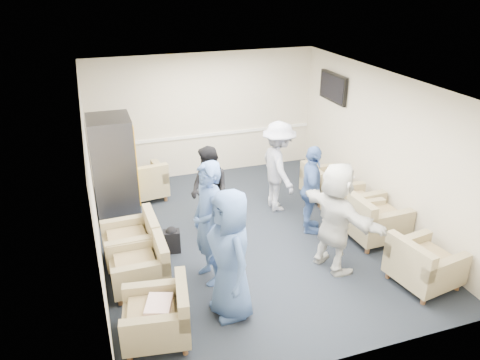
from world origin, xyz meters
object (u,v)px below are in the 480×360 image
object	(u,v)px
armchair_right_far	(323,184)
person_back_left	(209,190)
person_mid_left	(209,224)
armchair_left_near	(160,317)
vending_machine	(114,167)
armchair_corner	(144,183)
armchair_right_near	(422,266)
armchair_right_midfar	(348,207)
person_front_right	(336,217)
person_back_right	(278,167)
armchair_right_midnear	(372,220)
person_front_left	(230,255)
person_mid_right	(311,190)
armchair_left_far	(135,242)
armchair_left_mid	(143,267)

from	to	relation	value
armchair_right_far	person_back_left	world-z (taller)	person_back_left
person_mid_left	person_back_left	bearing A→B (deg)	153.84
armchair_left_near	person_back_left	bearing A→B (deg)	160.47
vending_machine	armchair_corner	bearing A→B (deg)	40.72
armchair_right_far	vending_machine	distance (m)	4.10
armchair_right_near	vending_machine	bearing A→B (deg)	38.27
armchair_right_midfar	person_front_right	xyz separation A→B (m)	(-0.95, -1.14, 0.54)
person_back_left	person_front_right	distance (m)	2.28
person_back_left	person_back_right	size ratio (longest dim) A/B	0.89
person_front_right	armchair_right_midnear	bearing A→B (deg)	-77.44
armchair_corner	vending_machine	xyz separation A→B (m)	(-0.56, -0.48, 0.61)
person_front_left	person_back_left	xyz separation A→B (m)	(0.32, 2.23, -0.14)
armchair_right_midnear	person_mid_right	distance (m)	1.14
armchair_left_near	armchair_right_midfar	world-z (taller)	armchair_right_midfar
armchair_left_near	armchair_left_far	bearing A→B (deg)	-168.48
armchair_right_far	vending_machine	world-z (taller)	vending_machine
person_mid_right	armchair_left_near	bearing A→B (deg)	144.31
armchair_left_mid	armchair_left_near	bearing A→B (deg)	2.54
person_mid_left	person_back_left	world-z (taller)	person_mid_left
armchair_right_midnear	person_front_left	distance (m)	3.08
armchair_left_far	armchair_left_near	bearing A→B (deg)	0.96
armchair_left_far	person_front_left	size ratio (longest dim) A/B	0.47
armchair_left_near	armchair_right_midnear	distance (m)	4.02
armchair_right_midfar	person_mid_left	world-z (taller)	person_mid_left
person_front_left	person_front_right	distance (m)	1.88
armchair_right_far	person_back_left	bearing A→B (deg)	96.83
person_mid_right	armchair_right_midfar	bearing A→B (deg)	-66.69
armchair_right_midnear	armchair_right_far	bearing A→B (deg)	-1.31
person_back_left	person_front_left	bearing A→B (deg)	-29.12
armchair_left_far	person_mid_right	size ratio (longest dim) A/B	0.54
person_mid_left	person_mid_right	world-z (taller)	person_mid_left
armchair_right_midnear	person_back_right	xyz separation A→B (m)	(-1.08, 1.56, 0.51)
armchair_left_mid	armchair_right_far	size ratio (longest dim) A/B	0.98
armchair_left_mid	person_mid_right	bearing A→B (deg)	102.27
armchair_right_far	armchair_corner	size ratio (longest dim) A/B	0.87
armchair_left_near	person_front_right	xyz separation A→B (m)	(2.79, 0.70, 0.55)
armchair_corner	person_mid_right	xyz separation A→B (m)	(2.60, -2.21, 0.45)
armchair_right_midnear	person_back_left	size ratio (longest dim) A/B	0.61
armchair_right_midfar	person_front_right	bearing A→B (deg)	144.21
armchair_right_midfar	person_front_right	world-z (taller)	person_front_right
armchair_right_midfar	vending_machine	world-z (taller)	vending_machine
armchair_left_mid	vending_machine	bearing A→B (deg)	-177.15
armchair_right_midfar	person_front_left	size ratio (longest dim) A/B	0.49
armchair_left_far	person_front_left	world-z (taller)	person_front_left
vending_machine	person_front_right	bearing A→B (deg)	-43.74
person_back_right	person_front_right	size ratio (longest dim) A/B	0.99
person_front_left	vending_machine	bearing A→B (deg)	-166.80
armchair_left_far	person_front_right	xyz separation A→B (m)	(2.88, -1.16, 0.55)
armchair_right_midfar	person_back_right	bearing A→B (deg)	50.00
armchair_corner	armchair_left_mid	bearing A→B (deg)	74.69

